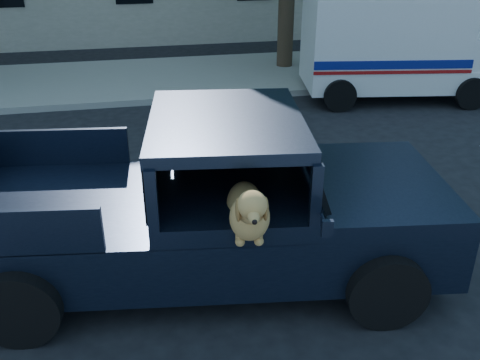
{
  "coord_description": "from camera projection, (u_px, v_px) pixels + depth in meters",
  "views": [
    {
      "loc": [
        0.77,
        -4.95,
        4.01
      ],
      "look_at": [
        1.8,
        0.14,
        1.42
      ],
      "focal_mm": 40.0,
      "sensor_mm": 36.0,
      "label": 1
    }
  ],
  "objects": [
    {
      "name": "far_sidewalk",
      "position": [
        105.0,
        81.0,
        14.03
      ],
      "size": [
        60.0,
        4.0,
        0.15
      ],
      "primitive_type": "cube",
      "color": "gray",
      "rests_on": "ground"
    },
    {
      "name": "ground",
      "position": [
        86.0,
        313.0,
        5.99
      ],
      "size": [
        120.0,
        120.0,
        0.0
      ],
      "primitive_type": "plane",
      "color": "black",
      "rests_on": "ground"
    },
    {
      "name": "lane_stripes",
      "position": [
        214.0,
        170.0,
        9.33
      ],
      "size": [
        21.6,
        0.14,
        0.01
      ],
      "primitive_type": null,
      "color": "silver",
      "rests_on": "ground"
    },
    {
      "name": "pickup_truck",
      "position": [
        197.0,
        224.0,
        6.39
      ],
      "size": [
        5.88,
        3.23,
        2.02
      ],
      "rotation": [
        0.0,
        0.0,
        -0.13
      ],
      "color": "black",
      "rests_on": "ground"
    },
    {
      "name": "mail_truck",
      "position": [
        394.0,
        54.0,
        12.64
      ],
      "size": [
        4.63,
        2.79,
        2.4
      ],
      "rotation": [
        0.0,
        0.0,
        -0.15
      ],
      "color": "silver",
      "rests_on": "ground"
    }
  ]
}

